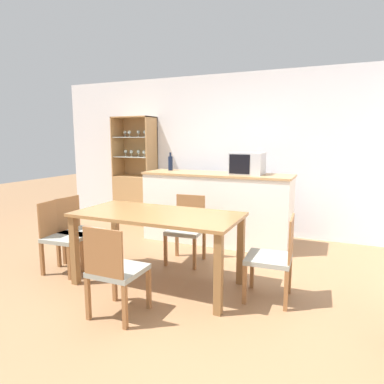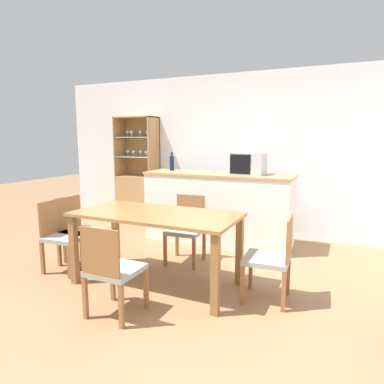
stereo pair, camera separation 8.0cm
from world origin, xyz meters
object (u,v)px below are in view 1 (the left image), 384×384
Objects in this scene: display_cabinet at (136,192)px; dining_chair_head_near at (115,270)px; dining_chair_side_right_far at (273,258)px; dining_chair_head_far at (187,229)px; dining_chair_side_left_near at (63,236)px; wine_bottle at (170,163)px; dining_table at (157,223)px; microwave at (247,163)px; dining_chair_side_left_far at (78,231)px.

dining_chair_head_near is (1.66, -2.90, -0.16)m from display_cabinet.
dining_chair_side_right_far is 1.46m from dining_chair_head_near.
dining_chair_head_far is at bearing -40.74° from display_cabinet.
display_cabinet reaches higher than dining_chair_side_left_near.
wine_bottle reaches higher than dining_chair_side_left_near.
microwave is (0.50, 1.69, 0.52)m from dining_table.
dining_chair_head_far is at bearing 90.27° from dining_table.
display_cabinet is at bearing 119.75° from dining_chair_head_near.
dining_chair_head_near is 2.72m from wine_bottle.
dining_table is 2.09× the size of dining_chair_head_far.
dining_chair_side_left_far is (-1.18, -0.61, 0.00)m from dining_chair_head_far.
display_cabinet is at bearing 156.51° from wine_bottle.
display_cabinet is 2.31× the size of dining_chair_head_far.
dining_chair_side_left_far is (-2.36, -0.00, 0.00)m from dining_chair_side_right_far.
dining_chair_side_right_far is 1.00× the size of dining_chair_side_left_near.
dining_chair_side_left_near is 2.91× the size of wine_bottle.
microwave is at bearing -3.46° from wine_bottle.
microwave is (2.16, -0.47, 0.61)m from display_cabinet.
display_cabinet is 2.20m from dining_chair_head_far.
dining_table is at bearing 91.72° from dining_chair_side_left_near.
dining_chair_side_left_near is (-2.36, -0.26, 0.00)m from dining_chair_side_right_far.
dining_chair_head_far is at bearing -54.09° from wine_bottle.
dining_chair_head_near is 1.00× the size of dining_chair_side_left_near.
microwave reaches higher than dining_table.
dining_table is at bearing 85.74° from dining_chair_head_far.
microwave is at bearing 20.25° from dining_chair_side_right_far.
display_cabinet reaches higher than dining_table.
wine_bottle is at bearing 46.43° from dining_chair_side_right_far.
dining_chair_side_left_far is 1.85m from wine_bottle.
dining_chair_head_near is at bearing -73.29° from wine_bottle.
dining_chair_head_near is 1.00× the size of dining_chair_side_left_far.
dining_table is 0.78m from dining_chair_head_far.
display_cabinet is at bearing 51.17° from dining_chair_side_right_far.
dining_chair_side_left_near is 0.25m from dining_chair_side_left_far.
microwave reaches higher than wine_bottle.
dining_table is 2.09× the size of dining_chair_side_left_near.
dining_table is 2.09× the size of dining_chair_side_right_far.
microwave is (0.50, 0.96, 0.77)m from dining_chair_head_far.
microwave is (1.68, 1.57, 0.77)m from dining_chair_side_left_far.
dining_table is at bearing -66.98° from wine_bottle.
microwave is 1.25m from wine_bottle.
wine_bottle is at bearing 113.02° from dining_table.
dining_chair_side_right_far is 2.91× the size of wine_bottle.
dining_table is 3.80× the size of microwave.
dining_chair_side_left_near is (-1.18, -0.86, 0.00)m from dining_chair_head_far.
microwave reaches higher than dining_chair_side_right_far.
microwave is at bearing 78.30° from dining_chair_head_near.
dining_chair_head_near is at bearing 85.61° from dining_chair_head_far.
dining_chair_side_left_far is (0.48, -2.04, -0.16)m from display_cabinet.
dining_chair_side_right_far reaches higher than dining_table.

